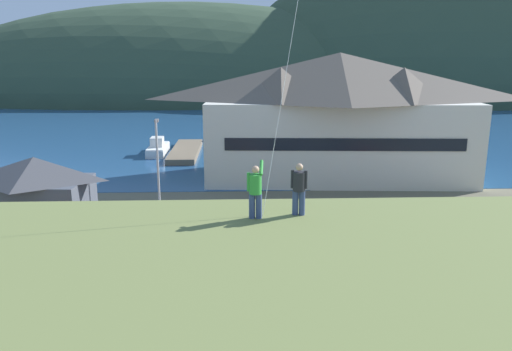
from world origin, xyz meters
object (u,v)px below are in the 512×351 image
Objects in this scene: harbor_lodge at (338,113)px; wharf_dock at (186,151)px; storage_shed_waterside at (241,150)px; moored_boat_wharfside at (158,148)px; parked_car_front_row_red at (418,218)px; parked_car_mid_row_far at (297,223)px; parking_light_pole at (158,163)px; parked_car_lone_by_shed at (201,225)px; parked_car_corner_spot at (325,250)px; parked_car_front_row_end at (426,255)px; parked_car_mid_row_near at (190,260)px; parked_car_mid_row_center at (126,220)px; parked_car_front_row_silver at (79,254)px; storage_shed_near_lot at (37,195)px; person_companion at (299,187)px; person_kite_flyer at (255,190)px.

wharf_dock is (-15.93, 12.64, -6.02)m from harbor_lodge.
storage_shed_waterside reaches higher than wharf_dock.
moored_boat_wharfside reaches higher than parked_car_front_row_red.
parked_car_mid_row_far is 10.92m from parking_light_pole.
parked_car_lone_by_shed is 0.58× the size of parking_light_pole.
parked_car_corner_spot is 1.00× the size of parked_car_front_row_end.
parked_car_mid_row_near is at bearing -156.73° from parked_car_front_row_red.
parked_car_front_row_end is (17.74, -6.68, 0.00)m from parked_car_mid_row_center.
harbor_lodge is 6.15× the size of parked_car_front_row_red.
harbor_lodge is 22.59m from parked_car_front_row_end.
parked_car_front_row_end is at bearing -3.02° from parked_car_front_row_silver.
moored_boat_wharfside is 39.98m from parked_car_front_row_end.
storage_shed_near_lot is 6.13m from parked_car_mid_row_center.
person_companion reaches higher than storage_shed_near_lot.
person_kite_flyer is (-3.31, -15.37, 6.50)m from parked_car_mid_row_far.
person_kite_flyer is 1.47m from person_companion.
parked_car_mid_row_far is 0.58× the size of parking_light_pole.
parked_car_front_row_red is 1.01× the size of parked_car_front_row_end.
parked_car_mid_row_far is at bearing -4.83° from parked_car_mid_row_center.
storage_shed_waterside is 1.45× the size of parked_car_front_row_red.
person_kite_flyer is (6.83, -44.24, 7.21)m from wharf_dock.
parked_car_front_row_red and parked_car_lone_by_shed have the same top height.
person_kite_flyer is at bearing -89.77° from storage_shed_waterside.
storage_shed_waterside is 1.50× the size of parked_car_mid_row_far.
parked_car_front_row_end is (6.41, -5.72, 0.00)m from parked_car_mid_row_far.
parked_car_front_row_silver is at bearing 131.42° from person_kite_flyer.
parked_car_mid_row_center is at bearing -85.56° from moored_boat_wharfside.
parked_car_corner_spot is 13.74m from parked_car_front_row_silver.
parked_car_mid_row_far is 8.59m from parked_car_front_row_end.
parked_car_mid_row_near is 1.01× the size of parked_car_front_row_silver.
person_companion is at bearing -59.48° from parked_car_mid_row_center.
harbor_lodge reaches higher than person_companion.
parked_car_mid_row_near and parked_car_front_row_silver have the same top height.
parked_car_mid_row_near is at bearing -97.11° from storage_shed_waterside.
parked_car_corner_spot is at bearing 74.37° from person_companion.
moored_boat_wharfside is (-3.36, 0.07, 0.37)m from wharf_dock.
storage_shed_waterside is 24.38m from parked_car_mid_row_near.
storage_shed_near_lot is at bearing -147.37° from harbor_lodge.
storage_shed_waterside is 18.75m from parked_car_mid_row_far.
parked_car_mid_row_far is (13.51, -28.94, 0.34)m from moored_boat_wharfside.
storage_shed_waterside is at bearing 100.96° from parked_car_corner_spot.
parked_car_mid_row_center is at bearing 125.87° from parked_car_mid_row_near.
parked_car_corner_spot is at bearing -102.81° from harbor_lodge.
wharf_dock is at bearing 98.78° from person_kite_flyer.
parked_car_lone_by_shed is 6.40m from parking_light_pole.
parked_car_mid_row_far is at bearing -79.37° from storage_shed_waterside.
parked_car_mid_row_center is (-12.36, 5.68, 0.00)m from parked_car_corner_spot.
parked_car_front_row_silver is (-6.26, 1.07, 0.00)m from parked_car_mid_row_near.
wharf_dock is at bearing 85.62° from parked_car_front_row_silver.
parking_light_pole is (-3.10, 9.96, 3.20)m from parked_car_mid_row_near.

